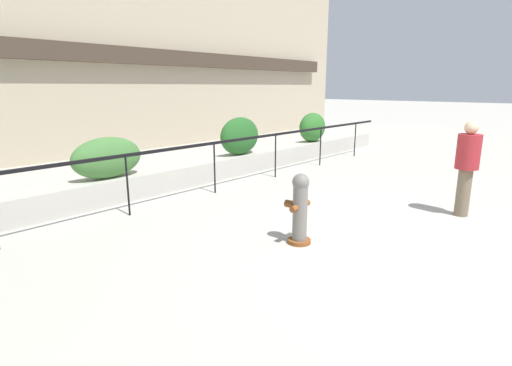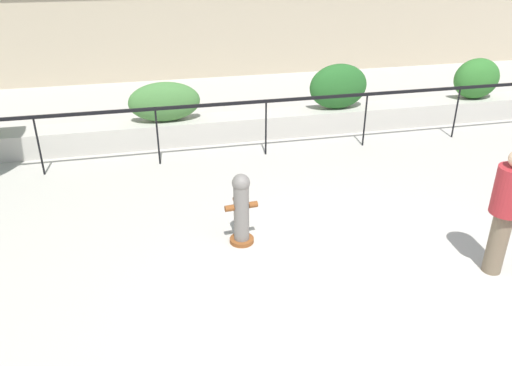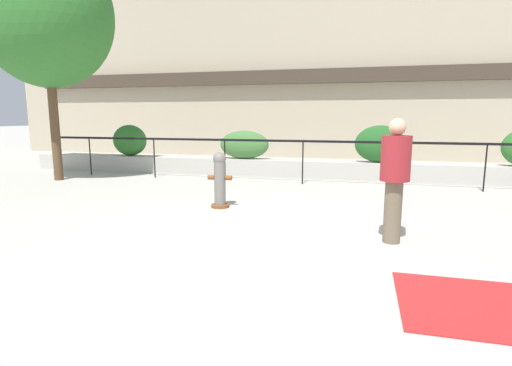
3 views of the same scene
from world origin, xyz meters
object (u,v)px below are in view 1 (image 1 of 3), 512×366
Objects in this scene: hedge_bush_2 at (240,136)px; pedestrian at (467,163)px; hedge_bush_1 at (107,158)px; fire_hydrant at (300,208)px; hedge_bush_3 at (312,127)px.

pedestrian is at bearing -90.35° from hedge_bush_2.
fire_hydrant is at bearing -79.91° from hedge_bush_1.
hedge_bush_3 is at bearing 0.00° from hedge_bush_1.
pedestrian reaches higher than fire_hydrant.
pedestrian is at bearing -25.33° from fire_hydrant.
pedestrian is at bearing -56.04° from hedge_bush_1.
fire_hydrant is 3.43m from pedestrian.
hedge_bush_3 reaches higher than hedge_bush_1.
pedestrian is (-3.56, -5.69, 0.01)m from hedge_bush_3.
hedge_bush_1 is at bearing 100.09° from fire_hydrant.
pedestrian is (3.83, -5.69, 0.07)m from hedge_bush_1.
hedge_bush_3 is 7.88m from fire_hydrant.
hedge_bush_2 is at bearing 0.00° from hedge_bush_1.
hedge_bush_2 is 1.16× the size of hedge_bush_3.
hedge_bush_3 is (3.53, 0.00, -0.02)m from hedge_bush_2.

